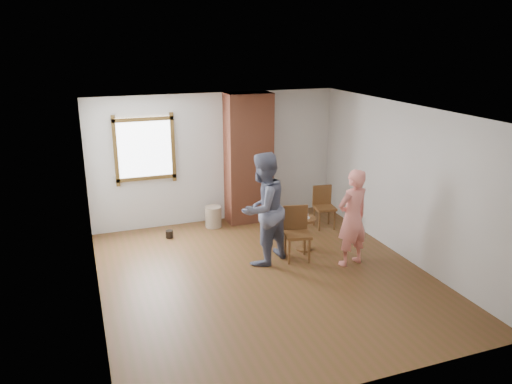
# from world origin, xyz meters

# --- Properties ---
(ground) EXTENTS (5.50, 5.50, 0.00)m
(ground) POSITION_xyz_m (0.00, 0.00, 0.00)
(ground) COLOR brown
(ground) RESTS_ON ground
(room_shell) EXTENTS (5.04, 5.52, 2.62)m
(room_shell) POSITION_xyz_m (-0.06, 0.61, 1.81)
(room_shell) COLOR silver
(room_shell) RESTS_ON ground
(brick_chimney) EXTENTS (0.90, 0.50, 2.60)m
(brick_chimney) POSITION_xyz_m (0.60, 2.50, 1.30)
(brick_chimney) COLOR #AB5B3D
(brick_chimney) RESTS_ON ground
(stoneware_crock) EXTENTS (0.34, 0.34, 0.42)m
(stoneware_crock) POSITION_xyz_m (-0.19, 2.38, 0.21)
(stoneware_crock) COLOR tan
(stoneware_crock) RESTS_ON ground
(dark_pot) EXTENTS (0.17, 0.17, 0.14)m
(dark_pot) POSITION_xyz_m (-1.13, 2.10, 0.07)
(dark_pot) COLOR black
(dark_pot) RESTS_ON ground
(dining_chair_left) EXTENTS (0.50, 0.50, 0.91)m
(dining_chair_left) POSITION_xyz_m (0.75, 0.48, 0.51)
(dining_chair_left) COLOR brown
(dining_chair_left) RESTS_ON ground
(dining_chair_right) EXTENTS (0.43, 0.43, 0.83)m
(dining_chair_right) POSITION_xyz_m (1.86, 1.64, 0.46)
(dining_chair_right) COLOR brown
(dining_chair_right) RESTS_ON ground
(side_table) EXTENTS (0.40, 0.40, 0.60)m
(side_table) POSITION_xyz_m (1.02, 0.73, 0.40)
(side_table) COLOR brown
(side_table) RESTS_ON ground
(cake_plate) EXTENTS (0.18, 0.18, 0.01)m
(cake_plate) POSITION_xyz_m (1.02, 0.73, 0.60)
(cake_plate) COLOR white
(cake_plate) RESTS_ON side_table
(cake_slice) EXTENTS (0.08, 0.07, 0.06)m
(cake_slice) POSITION_xyz_m (1.03, 0.73, 0.64)
(cake_slice) COLOR white
(cake_slice) RESTS_ON cake_plate
(man) EXTENTS (1.15, 1.07, 1.88)m
(man) POSITION_xyz_m (0.16, 0.53, 0.94)
(man) COLOR #121833
(man) RESTS_ON ground
(person_pink) EXTENTS (0.66, 0.51, 1.63)m
(person_pink) POSITION_xyz_m (1.49, -0.05, 0.82)
(person_pink) COLOR #FE8B7F
(person_pink) RESTS_ON ground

